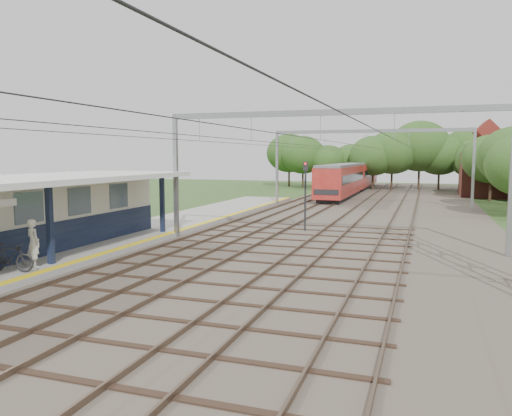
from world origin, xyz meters
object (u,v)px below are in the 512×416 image
at_px(train, 353,177).
at_px(signal_post, 305,188).
at_px(bicycle, 10,257).
at_px(person, 33,243).

xyz_separation_m(train, signal_post, (1.85, -33.68, 0.67)).
distance_m(train, signal_post, 33.74).
height_order(train, signal_post, signal_post).
relative_size(bicycle, train, 0.05).
xyz_separation_m(person, signal_post, (7.43, 14.44, 1.42)).
bearing_deg(bicycle, signal_post, -38.65).
height_order(person, bicycle, person).
distance_m(person, bicycle, 1.06).
bearing_deg(person, train, -76.19).
distance_m(person, signal_post, 16.30).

